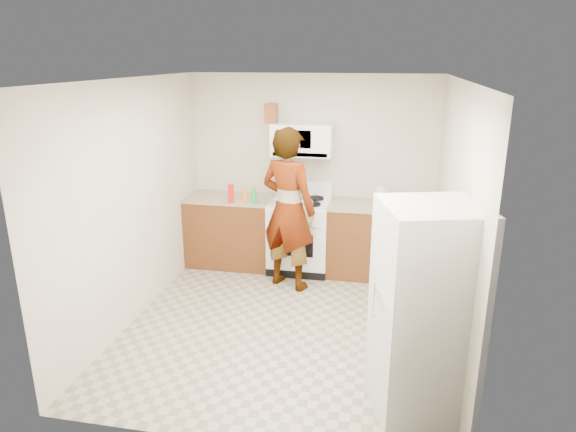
% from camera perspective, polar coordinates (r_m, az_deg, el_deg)
% --- Properties ---
extents(floor, '(3.60, 3.60, 0.00)m').
position_cam_1_polar(floor, '(5.54, -0.36, -11.86)').
color(floor, gray).
rests_on(floor, ground).
extents(back_wall, '(3.20, 0.02, 2.50)m').
position_cam_1_polar(back_wall, '(6.75, 2.66, 4.93)').
color(back_wall, beige).
rests_on(back_wall, floor).
extents(right_wall, '(0.02, 3.60, 2.50)m').
position_cam_1_polar(right_wall, '(4.99, 17.80, -0.42)').
color(right_wall, beige).
rests_on(right_wall, floor).
extents(cabinet_left, '(1.12, 0.62, 0.90)m').
position_cam_1_polar(cabinet_left, '(6.92, -6.36, -1.75)').
color(cabinet_left, '#5A2C15').
rests_on(cabinet_left, floor).
extents(counter_left, '(1.14, 0.64, 0.03)m').
position_cam_1_polar(counter_left, '(6.78, -6.49, 1.99)').
color(counter_left, tan).
rests_on(counter_left, cabinet_left).
extents(cabinet_right, '(0.80, 0.62, 0.90)m').
position_cam_1_polar(cabinet_right, '(6.62, 8.01, -2.69)').
color(cabinet_right, '#5A2C15').
rests_on(cabinet_right, floor).
extents(counter_right, '(0.82, 0.64, 0.03)m').
position_cam_1_polar(counter_right, '(6.48, 8.18, 1.20)').
color(counter_right, tan).
rests_on(counter_right, cabinet_right).
extents(gas_range, '(0.76, 0.65, 1.13)m').
position_cam_1_polar(gas_range, '(6.69, 1.33, -2.01)').
color(gas_range, white).
rests_on(gas_range, floor).
extents(microwave, '(0.76, 0.38, 0.40)m').
position_cam_1_polar(microwave, '(6.51, 1.60, 8.50)').
color(microwave, white).
rests_on(microwave, back_wall).
extents(person, '(0.84, 0.71, 1.95)m').
position_cam_1_polar(person, '(6.04, 0.04, 0.75)').
color(person, tan).
rests_on(person, floor).
extents(fridge, '(0.86, 0.86, 1.70)m').
position_cam_1_polar(fridge, '(4.07, 14.94, -10.37)').
color(fridge, silver).
rests_on(fridge, floor).
extents(kettle, '(0.17, 0.17, 0.18)m').
position_cam_1_polar(kettle, '(6.56, 10.26, 2.26)').
color(kettle, silver).
rests_on(kettle, counter_right).
extents(jug, '(0.14, 0.14, 0.24)m').
position_cam_1_polar(jug, '(6.51, -1.89, 11.34)').
color(jug, brown).
rests_on(jug, microwave).
extents(saucepan, '(0.28, 0.28, 0.12)m').
position_cam_1_polar(saucepan, '(6.70, 0.21, 2.77)').
color(saucepan, silver).
rests_on(saucepan, gas_range).
extents(tray, '(0.28, 0.22, 0.05)m').
position_cam_1_polar(tray, '(6.38, 1.64, 1.46)').
color(tray, silver).
rests_on(tray, gas_range).
extents(bottle_spray, '(0.09, 0.09, 0.24)m').
position_cam_1_polar(bottle_spray, '(6.48, -6.34, 2.52)').
color(bottle_spray, red).
rests_on(bottle_spray, counter_left).
extents(bottle_hot_sauce, '(0.07, 0.07, 0.18)m').
position_cam_1_polar(bottle_hot_sauce, '(6.52, -4.84, 2.38)').
color(bottle_hot_sauce, orange).
rests_on(bottle_hot_sauce, counter_left).
extents(bottle_green_cap, '(0.08, 0.08, 0.20)m').
position_cam_1_polar(bottle_green_cap, '(6.41, -3.82, 2.24)').
color(bottle_green_cap, green).
rests_on(bottle_green_cap, counter_left).
extents(pot_lid, '(0.31, 0.31, 0.01)m').
position_cam_1_polar(pot_lid, '(6.55, -2.59, 1.74)').
color(pot_lid, white).
rests_on(pot_lid, counter_left).
extents(broom, '(0.21, 0.19, 1.23)m').
position_cam_1_polar(broom, '(5.97, 15.68, -3.69)').
color(broom, silver).
rests_on(broom, floor).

